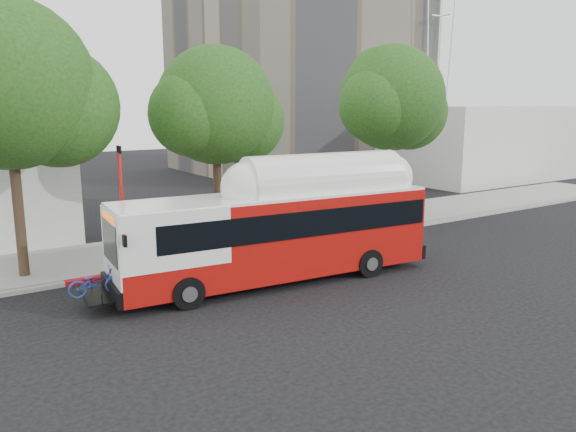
# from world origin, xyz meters

# --- Properties ---
(ground) EXTENTS (120.00, 120.00, 0.00)m
(ground) POSITION_xyz_m (0.00, 0.00, 0.00)
(ground) COLOR black
(ground) RESTS_ON ground
(sidewalk) EXTENTS (60.00, 5.00, 0.15)m
(sidewalk) POSITION_xyz_m (0.00, 6.50, 0.07)
(sidewalk) COLOR gray
(sidewalk) RESTS_ON ground
(curb_strip) EXTENTS (60.00, 0.30, 0.15)m
(curb_strip) POSITION_xyz_m (0.00, 3.90, 0.07)
(curb_strip) COLOR gray
(curb_strip) RESTS_ON ground
(red_curb_segment) EXTENTS (10.00, 0.32, 0.16)m
(red_curb_segment) POSITION_xyz_m (-3.00, 3.90, 0.08)
(red_curb_segment) COLOR maroon
(red_curb_segment) RESTS_ON ground
(street_tree_left) EXTENTS (6.67, 5.80, 9.74)m
(street_tree_left) POSITION_xyz_m (-8.53, 5.56, 6.60)
(street_tree_left) COLOR #2D2116
(street_tree_left) RESTS_ON ground
(street_tree_mid) EXTENTS (5.75, 5.00, 8.62)m
(street_tree_mid) POSITION_xyz_m (-0.59, 6.06, 5.91)
(street_tree_mid) COLOR #2D2116
(street_tree_mid) RESTS_ON ground
(street_tree_right) EXTENTS (6.21, 5.40, 9.18)m
(street_tree_right) POSITION_xyz_m (9.44, 5.86, 6.26)
(street_tree_right) COLOR #2D2116
(street_tree_right) RESTS_ON ground
(horizon_block) EXTENTS (20.00, 12.00, 6.00)m
(horizon_block) POSITION_xyz_m (30.00, 16.00, 3.00)
(horizon_block) COLOR silver
(horizon_block) RESTS_ON ground
(transit_bus) EXTENTS (12.26, 3.42, 3.58)m
(transit_bus) POSITION_xyz_m (-1.51, 0.26, 1.67)
(transit_bus) COLOR #A10F0B
(transit_bus) RESTS_ON ground
(signal_pole) EXTENTS (0.13, 0.44, 4.68)m
(signal_pole) POSITION_xyz_m (-5.61, 4.64, 2.40)
(signal_pole) COLOR red
(signal_pole) RESTS_ON ground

